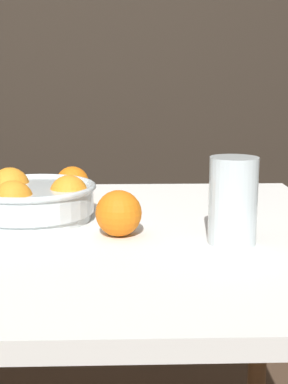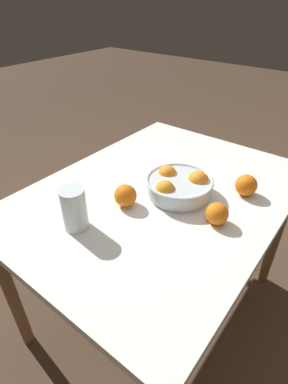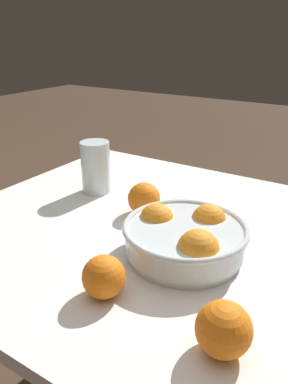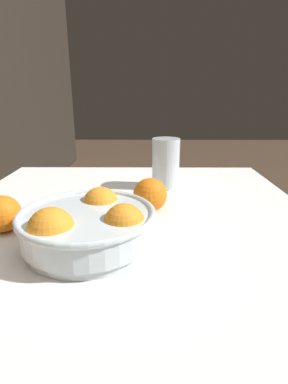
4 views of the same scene
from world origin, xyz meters
name	(u,v)px [view 3 (image 3 of 4)]	position (x,y,z in m)	size (l,w,h in m)	color
dining_table	(188,270)	(0.00, 0.00, 0.66)	(1.17, 0.87, 0.75)	white
fruit_bowl	(185,237)	(-0.02, 0.07, 0.79)	(0.25, 0.25, 0.10)	silver
juice_glass	(96,169)	(0.34, -0.10, 0.81)	(0.08, 0.08, 0.15)	#F4A314
orange_loose_near_bowl	(224,329)	(-0.18, 0.27, 0.79)	(0.08, 0.08, 0.08)	orange
orange_loose_front	(144,199)	(0.15, -0.05, 0.79)	(0.08, 0.08, 0.08)	orange
orange_loose_aside	(104,277)	(0.04, 0.26, 0.78)	(0.08, 0.08, 0.08)	orange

